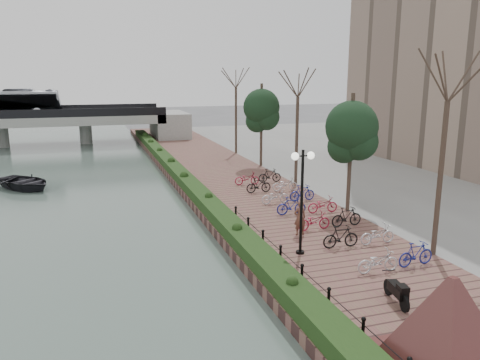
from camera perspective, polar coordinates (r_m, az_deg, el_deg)
name	(u,v)px	position (r m, az deg, el deg)	size (l,w,h in m)	color
ground	(276,316)	(16.41, 4.42, -16.16)	(220.00, 220.00, 0.00)	#59595B
promenade	(235,186)	(33.12, -0.62, -0.76)	(8.00, 75.00, 0.50)	brown
inland_pavement	(423,172)	(40.73, 21.42, 0.89)	(24.00, 75.00, 0.50)	gray
hedge	(181,175)	(34.58, -7.24, 0.64)	(1.10, 56.00, 0.60)	#1B3714
chain_fence	(291,265)	(18.20, 6.19, -10.22)	(0.10, 14.10, 0.70)	black
granite_monument	(449,322)	(13.54, 24.12, -15.50)	(4.70, 4.70, 2.47)	#4B2020
lamppost	(302,179)	(19.37, 7.60, 0.14)	(1.02, 0.32, 4.45)	black
motorcycle	(396,290)	(16.69, 18.53, -12.59)	(0.46, 1.49, 0.93)	black
pedestrian	(300,218)	(22.31, 7.31, -4.60)	(0.61, 0.40, 1.66)	brown
bicycle_parking	(307,206)	(25.79, 8.22, -3.10)	(2.40, 17.32, 1.00)	silver
street_trees	(319,145)	(29.59, 9.62, 4.24)	(3.20, 37.12, 6.80)	#392D22
bridge	(2,117)	(59.17, -26.99, 6.83)	(36.00, 10.77, 6.50)	gray
boat	(24,182)	(36.58, -24.80, -0.21)	(3.48, 4.87, 1.01)	black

